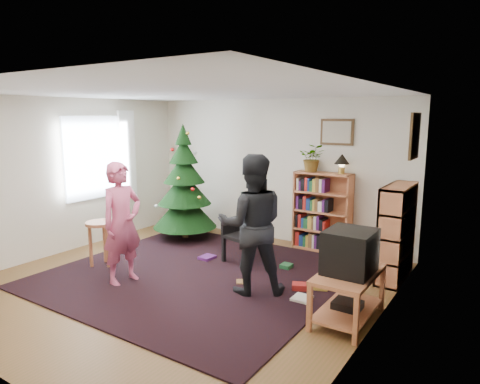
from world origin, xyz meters
The scene contains 22 objects.
floor centered at (0.00, 0.00, 0.00)m, with size 5.00×5.00×0.00m, color brown.
ceiling centered at (0.00, 0.00, 2.50)m, with size 5.00×5.00×0.00m, color white.
wall_back centered at (0.00, 2.50, 1.25)m, with size 5.00×0.02×2.50m, color silver.
wall_left centered at (-2.50, 0.00, 1.25)m, with size 0.02×5.00×2.50m, color silver.
wall_right centered at (2.50, 0.00, 1.25)m, with size 0.02×5.00×2.50m, color silver.
rug centered at (0.00, 0.30, 0.01)m, with size 3.80×3.60×0.02m, color black.
window_pane centered at (-2.47, 0.60, 1.50)m, with size 0.04×1.20×1.40m, color silver.
curtain centered at (-2.43, 1.30, 1.50)m, with size 0.06×0.35×1.60m, color white.
picture_back centered at (1.15, 2.48, 1.95)m, with size 0.55×0.03×0.42m.
picture_right centered at (2.48, 1.75, 1.95)m, with size 0.03×0.50×0.60m.
christmas_tree centered at (-1.33, 1.60, 0.86)m, with size 1.14×1.14×2.08m.
bookshelf_back centered at (1.00, 2.34, 0.66)m, with size 0.95×0.30×1.30m.
bookshelf_right centered at (2.34, 1.70, 0.66)m, with size 0.30×0.95×1.30m.
tv_stand centered at (2.22, 0.15, 0.33)m, with size 0.55×0.99×0.55m.
crt_tv centered at (2.22, 0.15, 0.78)m, with size 0.50×0.53×0.47m.
armchair centered at (0.28, 1.20, 0.50)m, with size 0.60×0.61×0.94m.
stool centered at (-1.41, -0.20, 0.53)m, with size 0.41×0.41×0.68m.
person_standing centered at (-0.66, -0.44, 0.81)m, with size 0.59×0.39×1.63m, color #BF4C70.
person_by_chair centered at (0.94, 0.22, 0.88)m, with size 0.85×0.67×1.76m, color black.
potted_plant centered at (0.80, 2.34, 1.53)m, with size 0.41×0.35×0.46m, color gray.
table_lamp centered at (1.30, 2.34, 1.52)m, with size 0.24×0.24×0.32m.
floor_clutter centered at (1.07, 0.68, 0.04)m, with size 2.11×1.07×0.08m.
Camera 1 is at (3.63, -4.15, 2.21)m, focal length 32.00 mm.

